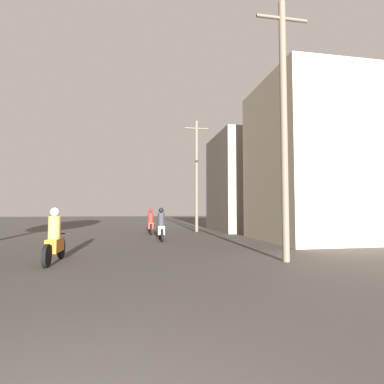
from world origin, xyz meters
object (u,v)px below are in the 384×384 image
at_px(motorcycle_orange, 55,241).
at_px(building_right_near, 316,162).
at_px(building_right_far, 246,183).
at_px(utility_pole_far, 197,173).
at_px(utility_pole_near, 284,123).
at_px(motorcycle_red, 150,224).
at_px(motorcycle_silver, 161,227).

bearing_deg(motorcycle_orange, building_right_near, 14.90).
distance_m(building_right_far, utility_pole_far, 3.74).
height_order(building_right_near, utility_pole_near, utility_pole_near).
height_order(motorcycle_orange, building_right_far, building_right_far).
height_order(motorcycle_red, utility_pole_near, utility_pole_near).
relative_size(motorcycle_silver, utility_pole_near, 0.24).
relative_size(motorcycle_orange, motorcycle_red, 0.98).
relative_size(motorcycle_orange, building_right_near, 0.28).
bearing_deg(utility_pole_near, building_right_far, 74.36).
relative_size(motorcycle_orange, utility_pole_near, 0.27).
bearing_deg(building_right_near, motorcycle_silver, 170.44).
bearing_deg(motorcycle_orange, motorcycle_silver, 51.65).
xyz_separation_m(motorcycle_red, building_right_near, (7.66, -5.07, 3.17)).
bearing_deg(utility_pole_near, motorcycle_red, 108.57).
height_order(utility_pole_near, utility_pole_far, utility_pole_near).
height_order(building_right_near, building_right_far, building_right_near).
relative_size(motorcycle_orange, utility_pole_far, 0.28).
distance_m(motorcycle_orange, motorcycle_red, 9.62).
distance_m(motorcycle_red, utility_pole_far, 4.63).
xyz_separation_m(motorcycle_red, utility_pole_near, (3.40, -10.11, 3.39)).
bearing_deg(motorcycle_red, building_right_near, -30.22).
bearing_deg(utility_pole_far, building_right_far, 7.97).
distance_m(building_right_near, utility_pole_far, 7.82).
bearing_deg(utility_pole_far, motorcycle_red, -157.62).
bearing_deg(motorcycle_red, utility_pole_far, 25.66).
bearing_deg(building_right_far, motorcycle_red, -165.24).
bearing_deg(motorcycle_silver, utility_pole_far, 68.10).
height_order(motorcycle_orange, utility_pole_near, utility_pole_near).
xyz_separation_m(motorcycle_red, utility_pole_far, (3.06, 1.26, 3.24)).
relative_size(motorcycle_red, utility_pole_far, 0.29).
distance_m(building_right_near, building_right_far, 6.92).
height_order(motorcycle_orange, utility_pole_far, utility_pole_far).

